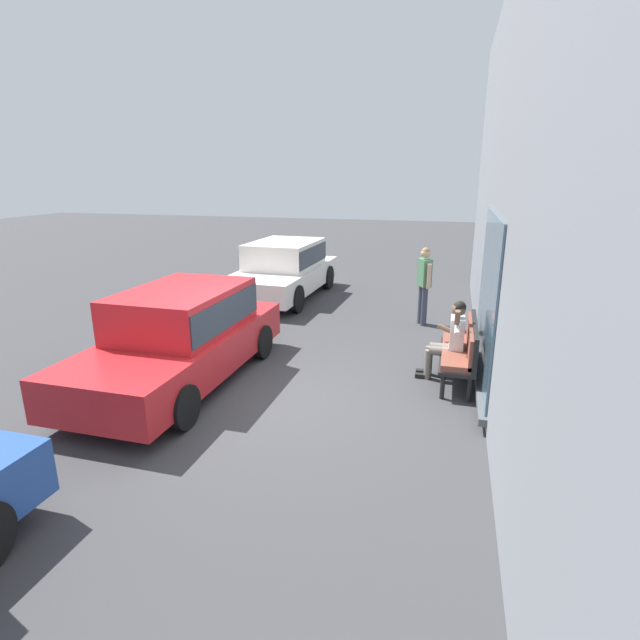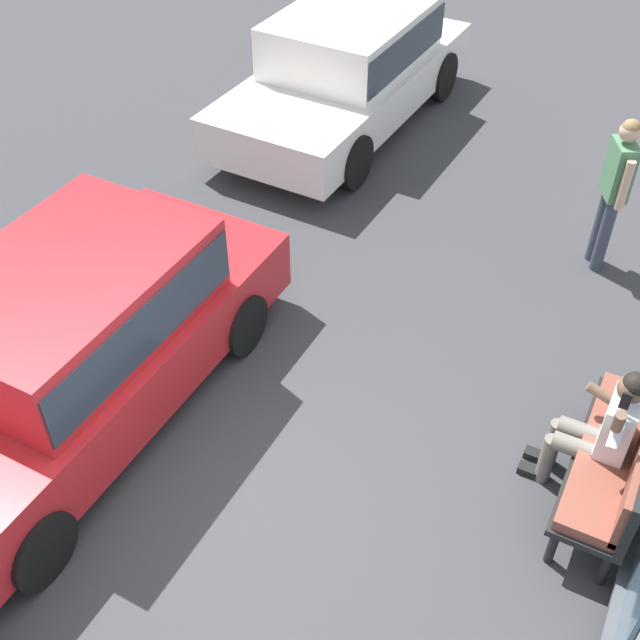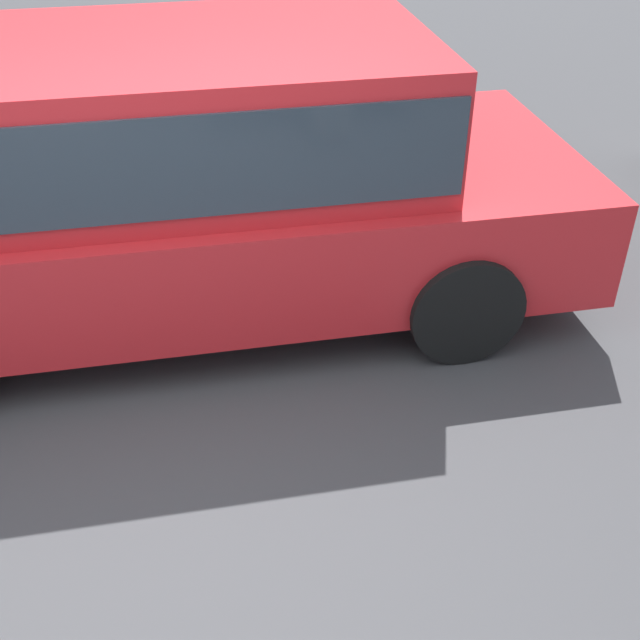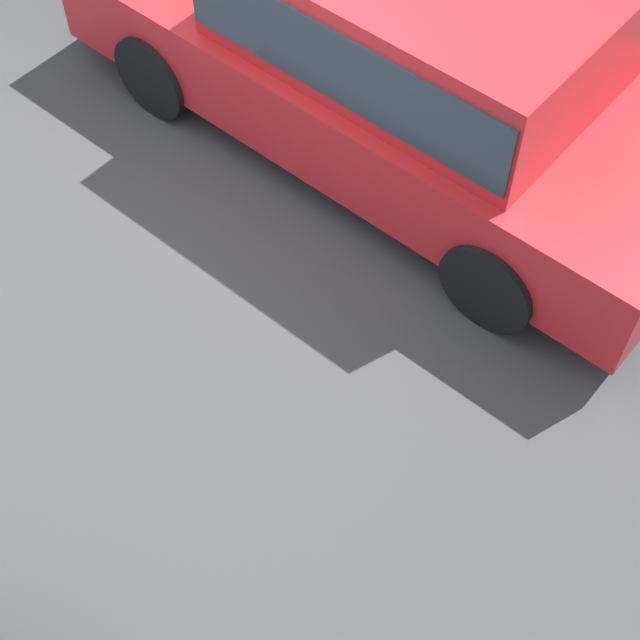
{
  "view_description": "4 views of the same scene",
  "coord_description": "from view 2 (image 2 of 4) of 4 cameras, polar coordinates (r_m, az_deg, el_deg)",
  "views": [
    {
      "loc": [
        6.44,
        2.6,
        3.28
      ],
      "look_at": [
        -1.4,
        0.52,
        0.88
      ],
      "focal_mm": 28.0,
      "sensor_mm": 36.0,
      "label": 1
    },
    {
      "loc": [
        3.04,
        2.6,
        5.4
      ],
      "look_at": [
        -1.18,
        0.41,
        1.15
      ],
      "focal_mm": 45.0,
      "sensor_mm": 36.0,
      "label": 2
    },
    {
      "loc": [
        -0.17,
        2.6,
        2.63
      ],
      "look_at": [
        -0.66,
        0.28,
        0.99
      ],
      "focal_mm": 45.0,
      "sensor_mm": 36.0,
      "label": 3
    },
    {
      "loc": [
        -3.01,
        2.6,
        4.79
      ],
      "look_at": [
        -1.26,
        0.46,
        0.83
      ],
      "focal_mm": 55.0,
      "sensor_mm": 36.0,
      "label": 4
    }
  ],
  "objects": [
    {
      "name": "parked_car_mid",
      "position": [
        7.02,
        -17.26,
        -1.25
      ],
      "size": [
        4.45,
        1.91,
        1.52
      ],
      "color": "red",
      "rests_on": "ground_plane"
    },
    {
      "name": "ground_plane",
      "position": [
        6.72,
        -7.96,
        -12.25
      ],
      "size": [
        60.0,
        60.0,
        0.0
      ],
      "primitive_type": "plane",
      "color": "#38383A"
    },
    {
      "name": "parked_car_near",
      "position": [
        11.22,
        1.98,
        17.71
      ],
      "size": [
        4.46,
        2.07,
        1.5
      ],
      "color": "white",
      "rests_on": "ground_plane"
    },
    {
      "name": "bench",
      "position": [
        6.62,
        20.96,
        -8.85
      ],
      "size": [
        1.73,
        0.55,
        1.0
      ],
      "color": "black",
      "rests_on": "ground_plane"
    },
    {
      "name": "pedestrian_standing",
      "position": [
        8.76,
        20.27,
        9.11
      ],
      "size": [
        0.5,
        0.34,
        1.73
      ],
      "color": "#383D4C",
      "rests_on": "ground_plane"
    },
    {
      "name": "person_on_phone",
      "position": [
        6.54,
        19.43,
        -7.31
      ],
      "size": [
        0.73,
        0.74,
        1.33
      ],
      "color": "#6B665B",
      "rests_on": "ground_plane"
    }
  ]
}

